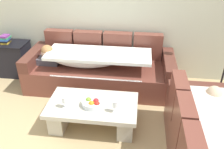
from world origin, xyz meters
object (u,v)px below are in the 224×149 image
(couch_near_window, at_px, (213,146))
(wine_glass_near_right, at_px, (115,105))
(fruit_bowl, at_px, (93,103))
(coffee_table, at_px, (93,112))
(wine_glass_near_left, at_px, (65,100))
(side_cabinet, at_px, (10,59))
(couch_along_wall, at_px, (98,69))
(book_stack_on_cabinet, at_px, (5,39))

(couch_near_window, height_order, wine_glass_near_right, couch_near_window)
(fruit_bowl, bearing_deg, coffee_table, 107.51)
(couch_near_window, distance_m, wine_glass_near_right, 1.19)
(wine_glass_near_left, relative_size, side_cabinet, 0.23)
(coffee_table, height_order, fruit_bowl, fruit_bowl)
(wine_glass_near_right, distance_m, side_cabinet, 2.59)
(couch_along_wall, distance_m, book_stack_on_cabinet, 1.79)
(side_cabinet, bearing_deg, book_stack_on_cabinet, -151.61)
(fruit_bowl, bearing_deg, couch_near_window, -18.79)
(coffee_table, distance_m, fruit_bowl, 0.19)
(couch_near_window, height_order, wine_glass_near_left, couch_near_window)
(side_cabinet, bearing_deg, wine_glass_near_right, -33.08)
(wine_glass_near_left, height_order, wine_glass_near_right, same)
(couch_near_window, relative_size, book_stack_on_cabinet, 8.47)
(wine_glass_near_right, bearing_deg, wine_glass_near_left, 179.03)
(side_cabinet, bearing_deg, coffee_table, -34.59)
(coffee_table, bearing_deg, fruit_bowl, -72.49)
(book_stack_on_cabinet, bearing_deg, wine_glass_near_left, -42.50)
(coffee_table, bearing_deg, couch_near_window, -20.17)
(wine_glass_near_right, bearing_deg, book_stack_on_cabinet, 147.15)
(fruit_bowl, height_order, wine_glass_near_left, wine_glass_near_left)
(fruit_bowl, relative_size, wine_glass_near_left, 1.69)
(couch_near_window, relative_size, side_cabinet, 2.47)
(book_stack_on_cabinet, bearing_deg, fruit_bowl, -35.03)
(wine_glass_near_left, relative_size, wine_glass_near_right, 1.00)
(couch_near_window, relative_size, wine_glass_near_right, 10.73)
(couch_near_window, bearing_deg, wine_glass_near_left, 77.27)
(coffee_table, bearing_deg, book_stack_on_cabinet, 145.68)
(couch_near_window, xyz_separation_m, side_cabinet, (-3.28, 1.80, -0.01))
(wine_glass_near_right, bearing_deg, side_cabinet, 146.92)
(side_cabinet, height_order, book_stack_on_cabinet, book_stack_on_cabinet)
(fruit_bowl, xyz_separation_m, wine_glass_near_left, (-0.35, -0.08, 0.07))
(coffee_table, distance_m, side_cabinet, 2.24)
(side_cabinet, bearing_deg, fruit_bowl, -35.30)
(couch_along_wall, relative_size, couch_near_window, 1.39)
(fruit_bowl, bearing_deg, side_cabinet, 144.70)
(side_cabinet, bearing_deg, wine_glass_near_left, -42.81)
(couch_near_window, xyz_separation_m, fruit_bowl, (-1.42, 0.48, 0.09))
(coffee_table, distance_m, book_stack_on_cabinet, 2.29)
(wine_glass_near_left, xyz_separation_m, wine_glass_near_right, (0.65, -0.01, 0.00))
(fruit_bowl, height_order, book_stack_on_cabinet, book_stack_on_cabinet)
(wine_glass_near_right, height_order, book_stack_on_cabinet, book_stack_on_cabinet)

